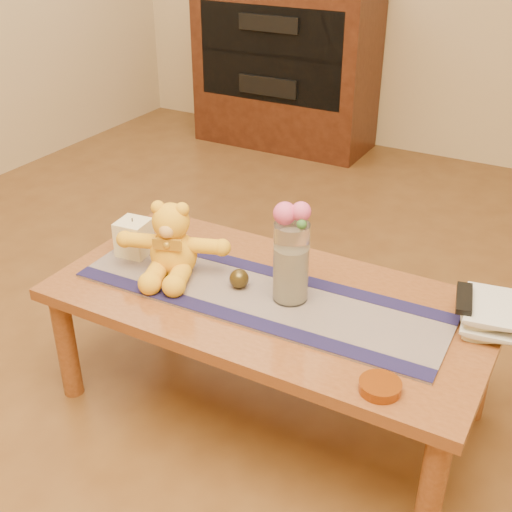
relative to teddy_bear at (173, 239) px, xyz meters
The scene contains 31 objects.
floor 0.68m from the teddy_bear, ahead, with size 5.50×5.50×0.00m, color brown.
coffee_table_top 0.38m from the teddy_bear, ahead, with size 1.40×0.70×0.04m, color brown.
table_leg_fl 0.54m from the teddy_bear, 139.21° to the right, with size 0.07×0.07×0.41m, color brown.
table_leg_fr 1.08m from the teddy_bear, 14.52° to the right, with size 0.07×0.07×0.41m, color brown.
table_leg_bl 0.58m from the teddy_bear, 132.29° to the left, with size 0.07×0.07×0.41m, color brown.
table_leg_br 1.10m from the teddy_bear, 18.27° to the left, with size 0.07×0.07×0.41m, color brown.
persian_runner 0.34m from the teddy_bear, ahead, with size 1.20×0.35×0.01m, color #191F48.
runner_border_near 0.37m from the teddy_bear, 22.50° to the right, with size 1.20×0.06×0.00m, color #191541.
runner_border_far 0.37m from the teddy_bear, 26.53° to the left, with size 1.20×0.06×0.00m, color #191541.
teddy_bear is the anchor object (origin of this frame).
pillar_candle 0.21m from the teddy_bear, 169.33° to the left, with size 0.10×0.10×0.13m, color #FFF0BB.
candle_wick 0.20m from the teddy_bear, 169.33° to the left, with size 0.00×0.00×0.01m, color black.
glass_vase 0.42m from the teddy_bear, ahead, with size 0.11×0.11×0.26m, color silver.
potpourri_fill 0.42m from the teddy_bear, ahead, with size 0.09×0.09×0.18m, color beige.
rose_left 0.43m from the teddy_bear, ahead, with size 0.07×0.07×0.07m, color #DB4D83.
rose_right 0.48m from the teddy_bear, ahead, with size 0.06×0.06×0.06m, color #DB4D83.
blue_flower_back 0.46m from the teddy_bear, ahead, with size 0.04×0.04×0.04m, color #48569C.
blue_flower_side 0.42m from the teddy_bear, ahead, with size 0.04×0.04×0.04m, color #48569C.
leaf_sprig 0.48m from the teddy_bear, ahead, with size 0.03×0.03×0.03m, color #33662D.
bronze_ball 0.26m from the teddy_bear, ahead, with size 0.06×0.06×0.06m, color #453717.
book_bottom 0.94m from the teddy_bear, 11.77° to the left, with size 0.17×0.22×0.02m, color beige.
book_lower 0.94m from the teddy_bear, 11.53° to the left, with size 0.16×0.22×0.02m, color beige.
book_upper 0.93m from the teddy_bear, 11.95° to the left, with size 0.17×0.22×0.02m, color beige.
book_top 0.94m from the teddy_bear, 11.65° to the left, with size 0.16×0.22×0.02m, color beige.
tv_remote 0.93m from the teddy_bear, 11.16° to the left, with size 0.04×0.16×0.02m, color black.
amber_dish 0.85m from the teddy_bear, 15.95° to the right, with size 0.11×0.11×0.03m, color #BF5914.
media_cabinet 2.66m from the teddy_bear, 108.79° to the left, with size 1.20×0.50×1.10m, color black.
cabinet_cavity 2.44m from the teddy_bear, 110.57° to the left, with size 1.02×0.03×0.61m, color black.
cabinet_shelf 2.52m from the teddy_bear, 109.89° to the left, with size 1.02×0.20×0.03m, color black.
stereo_upper 2.55m from the teddy_bear, 109.74° to the left, with size 0.42×0.28×0.10m, color black.
stereo_lower 2.54m from the teddy_bear, 109.74° to the left, with size 0.42×0.28×0.12m, color black.
Camera 1 is at (0.82, -1.56, 1.58)m, focal length 45.85 mm.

